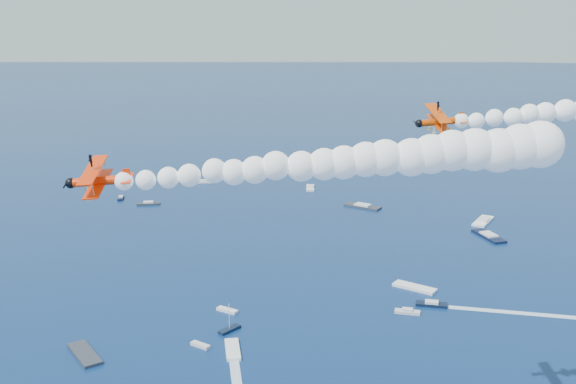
# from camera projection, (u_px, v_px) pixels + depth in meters

# --- Properties ---
(biplane_lead) EXTENTS (9.56, 10.98, 7.10)m
(biplane_lead) POSITION_uv_depth(u_px,v_px,m) (441.00, 122.00, 98.51)
(biplane_lead) COLOR #D74004
(biplane_trail) EXTENTS (10.11, 11.48, 7.43)m
(biplane_trail) POSITION_uv_depth(u_px,v_px,m) (100.00, 181.00, 80.10)
(biplane_trail) COLOR #FF3005
(smoke_trail_trail) EXTENTS (56.30, 30.75, 9.85)m
(smoke_trail_trail) POSITION_uv_depth(u_px,v_px,m) (333.00, 163.00, 80.24)
(smoke_trail_trail) COLOR white
(spectator_boats) EXTENTS (210.29, 183.05, 0.70)m
(spectator_boats) POSITION_uv_depth(u_px,v_px,m) (370.00, 272.00, 187.32)
(spectator_boats) COLOR white
(spectator_boats) RESTS_ON ground
(boat_wakes) EXTENTS (82.10, 75.18, 0.04)m
(boat_wakes) POSITION_uv_depth(u_px,v_px,m) (405.00, 357.00, 142.02)
(boat_wakes) COLOR white
(boat_wakes) RESTS_ON ground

